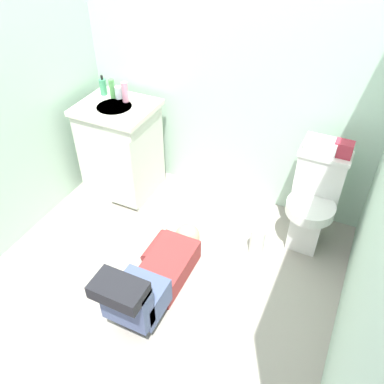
{
  "coord_description": "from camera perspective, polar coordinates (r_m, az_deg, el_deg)",
  "views": [
    {
      "loc": [
        1.0,
        -1.63,
        2.33
      ],
      "look_at": [
        0.02,
        0.44,
        0.45
      ],
      "focal_mm": 38.22,
      "sensor_mm": 36.0,
      "label": 1
    }
  ],
  "objects": [
    {
      "name": "bottle_pink",
      "position": [
        3.36,
        -9.34,
        13.59
      ],
      "size": [
        0.05,
        0.05,
        0.16
      ],
      "primitive_type": "cylinder",
      "color": "pink",
      "rests_on": "vanity_cabinet"
    },
    {
      "name": "tissue_box",
      "position": [
        2.97,
        17.57,
        6.34
      ],
      "size": [
        0.22,
        0.11,
        0.1
      ],
      "primitive_type": "cube",
      "color": "silver",
      "rests_on": "toilet"
    },
    {
      "name": "toiletry_bag",
      "position": [
        2.96,
        20.4,
        5.65
      ],
      "size": [
        0.12,
        0.09,
        0.11
      ],
      "primitive_type": "cube",
      "color": "#B22D3F",
      "rests_on": "toilet"
    },
    {
      "name": "wall_back",
      "position": [
        3.16,
        5.28,
        18.17
      ],
      "size": [
        2.55,
        0.08,
        2.4
      ],
      "primitive_type": "cube",
      "color": "#B3D3BC",
      "rests_on": "ground_plane"
    },
    {
      "name": "toilet",
      "position": [
        3.14,
        16.53,
        -1.27
      ],
      "size": [
        0.36,
        0.46,
        0.75
      ],
      "color": "silver",
      "rests_on": "ground_plane"
    },
    {
      "name": "ground_plane",
      "position": [
        3.03,
        -4.03,
        -11.65
      ],
      "size": [
        2.89,
        3.2,
        0.04
      ],
      "primitive_type": "cube",
      "color": "#9F978B"
    },
    {
      "name": "paper_towel_roll",
      "position": [
        3.11,
        9.07,
        -6.8
      ],
      "size": [
        0.11,
        0.11,
        0.23
      ],
      "primitive_type": "cylinder",
      "color": "white",
      "rests_on": "ground_plane"
    },
    {
      "name": "person_plumber",
      "position": [
        2.78,
        -5.42,
        -11.73
      ],
      "size": [
        0.39,
        1.06,
        0.52
      ],
      "color": "maroon",
      "rests_on": "ground_plane"
    },
    {
      "name": "vanity_cabinet",
      "position": [
        3.54,
        -9.86,
        6.0
      ],
      "size": [
        0.6,
        0.53,
        0.82
      ],
      "color": "silver",
      "rests_on": "ground_plane"
    },
    {
      "name": "bottle_clear",
      "position": [
        3.43,
        -10.23,
        13.51
      ],
      "size": [
        0.06,
        0.06,
        0.1
      ],
      "primitive_type": "cylinder",
      "color": "silver",
      "rests_on": "vanity_cabinet"
    },
    {
      "name": "bottle_green",
      "position": [
        3.44,
        -11.08,
        13.97
      ],
      "size": [
        0.04,
        0.04,
        0.15
      ],
      "primitive_type": "cylinder",
      "color": "#519D50",
      "rests_on": "vanity_cabinet"
    },
    {
      "name": "faucet",
      "position": [
        3.43,
        -9.4,
        13.57
      ],
      "size": [
        0.02,
        0.02,
        0.1
      ],
      "primitive_type": "cylinder",
      "color": "silver",
      "rests_on": "vanity_cabinet"
    },
    {
      "name": "soap_dispenser",
      "position": [
        3.51,
        -12.3,
        14.15
      ],
      "size": [
        0.06,
        0.06,
        0.17
      ],
      "color": "#3F9265",
      "rests_on": "vanity_cabinet"
    }
  ]
}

